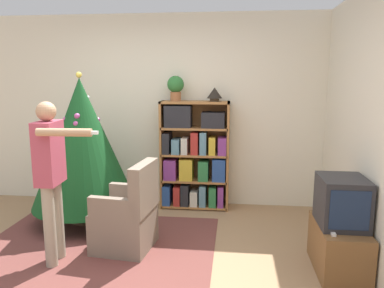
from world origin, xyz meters
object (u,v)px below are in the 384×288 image
bookshelf (194,157)px  table_lamp (215,93)px  standing_person (51,170)px  christmas_tree (82,143)px  armchair (128,219)px  television (342,201)px  potted_plant (176,86)px

bookshelf → table_lamp: table_lamp is taller
bookshelf → standing_person: (-1.16, -1.68, 0.21)m
christmas_tree → bookshelf: bearing=27.5°
armchair → standing_person: bearing=-53.1°
armchair → standing_person: size_ratio=0.59×
bookshelf → television: bearing=-46.3°
bookshelf → television: (1.49, -1.56, -0.04)m
bookshelf → television: bookshelf is taller
bookshelf → television: 2.16m
bookshelf → christmas_tree: christmas_tree is taller
bookshelf → table_lamp: size_ratio=7.25×
bookshelf → potted_plant: potted_plant is taller
christmas_tree → armchair: 1.18m
christmas_tree → armchair: size_ratio=1.98×
bookshelf → armchair: 1.49m
christmas_tree → armchair: (0.73, -0.66, -0.66)m
table_lamp → armchair: bearing=-121.2°
standing_person → christmas_tree: bearing=-176.0°
standing_person → armchair: bearing=117.7°
christmas_tree → potted_plant: 1.39m
television → table_lamp: size_ratio=2.38×
armchair → christmas_tree: bearing=-125.7°
bookshelf → standing_person: 2.05m
potted_plant → standing_person: bearing=-118.2°
potted_plant → table_lamp: 0.52m
television → table_lamp: bearing=128.0°
bookshelf → table_lamp: 0.89m
bookshelf → christmas_tree: bearing=-152.5°
christmas_tree → standing_person: 1.03m
bookshelf → armchair: bookshelf is taller
standing_person → potted_plant: (0.91, 1.69, 0.73)m
television → armchair: bearing=173.3°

